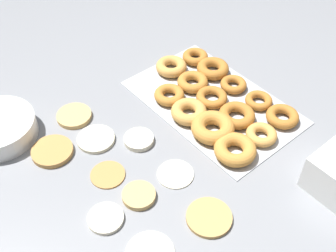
{
  "coord_description": "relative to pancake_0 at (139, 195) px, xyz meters",
  "views": [
    {
      "loc": [
        -0.59,
        0.44,
        0.85
      ],
      "look_at": [
        0.02,
        -0.07,
        0.04
      ],
      "focal_mm": 45.0,
      "sensor_mm": 36.0,
      "label": 1
    }
  ],
  "objects": [
    {
      "name": "pancake_2",
      "position": [
        0.15,
        -0.11,
        0.0
      ],
      "size": [
        0.08,
        0.08,
        0.02
      ],
      "primitive_type": "cylinder",
      "color": "beige",
      "rests_on": "ground_plane"
    },
    {
      "name": "pancake_9",
      "position": [
        -0.15,
        -0.09,
        -0.0
      ],
      "size": [
        0.11,
        0.11,
        0.01
      ],
      "primitive_type": "cylinder",
      "color": "tan",
      "rests_on": "ground_plane"
    },
    {
      "name": "pancake_1",
      "position": [
        0.26,
        0.09,
        -0.0
      ],
      "size": [
        0.11,
        0.11,
        0.01
      ],
      "primitive_type": "cylinder",
      "color": "#B27F42",
      "rests_on": "ground_plane"
    },
    {
      "name": "pancake_4",
      "position": [
        0.22,
        -0.02,
        -0.0
      ],
      "size": [
        0.1,
        0.1,
        0.01
      ],
      "primitive_type": "cylinder",
      "color": "beige",
      "rests_on": "ground_plane"
    },
    {
      "name": "donut_tray",
      "position": [
        0.11,
        -0.36,
        0.01
      ],
      "size": [
        0.5,
        0.32,
        0.05
      ],
      "color": "#ADAFB5",
      "rests_on": "ground_plane"
    },
    {
      "name": "pancake_3",
      "position": [
        -0.0,
        0.1,
        -0.0
      ],
      "size": [
        0.08,
        0.08,
        0.01
      ],
      "primitive_type": "cylinder",
      "color": "beige",
      "rests_on": "ground_plane"
    },
    {
      "name": "pancake_7",
      "position": [
        0.34,
        -0.02,
        -0.0
      ],
      "size": [
        0.1,
        0.1,
        0.01
      ],
      "primitive_type": "cylinder",
      "color": "tan",
      "rests_on": "ground_plane"
    },
    {
      "name": "pancake_6",
      "position": [
        0.1,
        0.02,
        -0.0
      ],
      "size": [
        0.09,
        0.09,
        0.01
      ],
      "primitive_type": "cylinder",
      "color": "#B27F42",
      "rests_on": "ground_plane"
    },
    {
      "name": "pancake_8",
      "position": [
        -0.0,
        -0.11,
        -0.0
      ],
      "size": [
        0.09,
        0.09,
        0.01
      ],
      "primitive_type": "cylinder",
      "color": "beige",
      "rests_on": "ground_plane"
    },
    {
      "name": "pancake_0",
      "position": [
        0.0,
        0.0,
        0.0
      ],
      "size": [
        0.08,
        0.08,
        0.01
      ],
      "primitive_type": "cylinder",
      "color": "tan",
      "rests_on": "ground_plane"
    },
    {
      "name": "ground_plane",
      "position": [
        0.09,
        -0.12,
        -0.01
      ],
      "size": [
        3.0,
        3.0,
        0.0
      ],
      "primitive_type": "plane",
      "color": "gray"
    }
  ]
}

